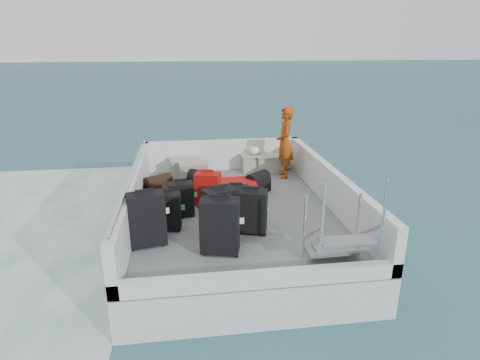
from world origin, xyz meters
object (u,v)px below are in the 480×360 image
Objects in this scene: crate_3 at (270,164)px; suitcase_0 at (147,220)px; suitcase_5 at (208,190)px; crate_1 at (194,172)px; suitcase_8 at (233,189)px; crate_2 at (254,163)px; passenger at (285,143)px; suitcase_6 at (251,212)px; crate_0 at (185,168)px; suitcase_3 at (220,227)px; suitcase_2 at (181,200)px; suitcase_7 at (236,204)px; suitcase_1 at (167,212)px; suitcase_4 at (220,211)px.

suitcase_0 is at bearing -127.56° from crate_3.
suitcase_5 reaches higher than crate_1.
crate_2 is at bearing -27.28° from suitcase_8.
passenger is at bearing 57.54° from suitcase_5.
suitcase_6 is (1.55, 0.23, -0.06)m from suitcase_0.
crate_0 is at bearing 27.03° from suitcase_8.
suitcase_8 is at bearing -113.32° from crate_2.
suitcase_0 is 1.09m from suitcase_3.
suitcase_8 is 1.38× the size of crate_2.
suitcase_6 is 2.90m from passenger.
suitcase_0 is 0.52× the size of passenger.
suitcase_2 is 0.62m from suitcase_5.
suitcase_8 is at bearing 90.52° from suitcase_7.
suitcase_2 reaches higher than crate_3.
suitcase_3 is 3.91m from crate_2.
suitcase_2 is (0.21, 0.52, -0.01)m from suitcase_1.
suitcase_1 is at bearing 132.81° from suitcase_8.
suitcase_2 is 1.95m from crate_1.
passenger reaches higher than suitcase_4.
suitcase_4 reaches higher than suitcase_6.
crate_1 is (0.47, 2.44, -0.13)m from suitcase_1.
suitcase_3 is at bearing -43.83° from suitcase_1.
suitcase_6 is 1.13× the size of suitcase_7.
suitcase_0 is at bearing -115.31° from suitcase_1.
crate_0 is at bearing -175.33° from crate_2.
crate_1 is (-0.22, 1.54, -0.14)m from suitcase_5.
suitcase_5 is 1.04× the size of crate_2.
crate_1 is at bearing -84.93° from passenger.
crate_2 is (0.61, 3.13, -0.16)m from suitcase_6.
crate_2 is at bearing 45.37° from suitcase_0.
suitcase_0 is 1.11m from suitcase_4.
suitcase_3 is 3.94m from crate_3.
suitcase_3 is 1.35× the size of crate_3.
suitcase_3 is at bearing -117.89° from suitcase_4.
suitcase_0 reaches higher than suitcase_8.
suitcase_6 reaches higher than crate_0.
suitcase_8 is at bearing -59.01° from crate_0.
suitcase_2 is 3.06m from crate_3.
suitcase_4 is 1.14m from suitcase_5.
suitcase_1 is 0.76× the size of suitcase_3.
suitcase_4 is 0.47m from suitcase_6.
suitcase_5 is (0.48, 0.39, 0.01)m from suitcase_2.
passenger reaches higher than suitcase_3.
suitcase_4 is at bearing -66.01° from suitcase_5.
crate_2 is (1.20, 1.98, -0.13)m from suitcase_5.
suitcase_1 is at bearing -173.52° from suitcase_6.
suitcase_7 is at bearing -72.59° from crate_0.
crate_3 is at bearing -13.94° from crate_2.
suitcase_7 reaches higher than crate_3.
crate_3 is (1.44, 3.02, -0.18)m from suitcase_4.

